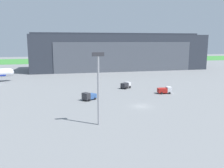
{
  "coord_description": "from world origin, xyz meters",
  "views": [
    {
      "loc": [
        -21.56,
        -58.99,
        17.28
      ],
      "look_at": [
        -3.84,
        18.04,
        3.05
      ],
      "focal_mm": 38.52,
      "sensor_mm": 36.0,
      "label": 1
    }
  ],
  "objects_px": {
    "ops_van": "(89,96)",
    "apron_light_mast": "(98,82)",
    "pushback_tractor": "(126,85)",
    "maintenance_hangar": "(118,52)",
    "baggage_tug": "(165,90)"
  },
  "relations": [
    {
      "from": "ops_van",
      "to": "apron_light_mast",
      "type": "xyz_separation_m",
      "value": [
        -0.78,
        -21.62,
        7.93
      ]
    },
    {
      "from": "pushback_tractor",
      "to": "baggage_tug",
      "type": "bearing_deg",
      "value": -47.65
    },
    {
      "from": "pushback_tractor",
      "to": "maintenance_hangar",
      "type": "bearing_deg",
      "value": 78.11
    },
    {
      "from": "ops_van",
      "to": "pushback_tractor",
      "type": "relative_size",
      "value": 1.07
    },
    {
      "from": "maintenance_hangar",
      "to": "baggage_tug",
      "type": "height_order",
      "value": "maintenance_hangar"
    },
    {
      "from": "apron_light_mast",
      "to": "ops_van",
      "type": "bearing_deg",
      "value": 87.93
    },
    {
      "from": "ops_van",
      "to": "baggage_tug",
      "type": "bearing_deg",
      "value": 7.37
    },
    {
      "from": "ops_van",
      "to": "pushback_tractor",
      "type": "distance_m",
      "value": 21.36
    },
    {
      "from": "ops_van",
      "to": "pushback_tractor",
      "type": "height_order",
      "value": "ops_van"
    },
    {
      "from": "ops_van",
      "to": "apron_light_mast",
      "type": "relative_size",
      "value": 0.31
    },
    {
      "from": "apron_light_mast",
      "to": "pushback_tractor",
      "type": "bearing_deg",
      "value": 65.65
    },
    {
      "from": "baggage_tug",
      "to": "apron_light_mast",
      "type": "height_order",
      "value": "apron_light_mast"
    },
    {
      "from": "maintenance_hangar",
      "to": "pushback_tractor",
      "type": "bearing_deg",
      "value": -101.89
    },
    {
      "from": "maintenance_hangar",
      "to": "ops_van",
      "type": "height_order",
      "value": "maintenance_hangar"
    },
    {
      "from": "ops_van",
      "to": "apron_light_mast",
      "type": "distance_m",
      "value": 23.04
    }
  ]
}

